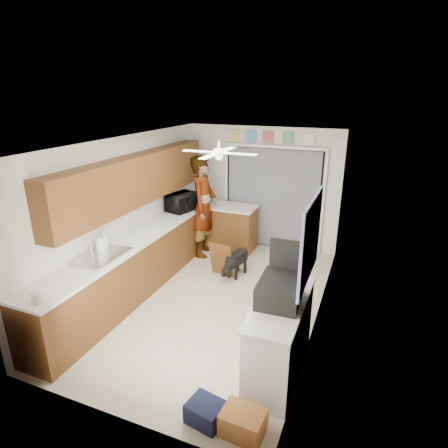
% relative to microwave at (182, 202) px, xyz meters
% --- Properties ---
extents(floor, '(5.00, 5.00, 0.00)m').
position_rel_microwave_xyz_m(floor, '(1.28, -1.37, -1.11)').
color(floor, beige).
rests_on(floor, ground).
extents(ceiling, '(5.00, 5.00, 0.00)m').
position_rel_microwave_xyz_m(ceiling, '(1.28, -1.37, 1.39)').
color(ceiling, white).
rests_on(ceiling, ground).
extents(wall_back, '(3.20, 0.00, 3.20)m').
position_rel_microwave_xyz_m(wall_back, '(1.28, 1.13, 0.14)').
color(wall_back, white).
rests_on(wall_back, ground).
extents(wall_front, '(3.20, 0.00, 3.20)m').
position_rel_microwave_xyz_m(wall_front, '(1.28, -3.87, 0.14)').
color(wall_front, white).
rests_on(wall_front, ground).
extents(wall_left, '(0.00, 5.00, 5.00)m').
position_rel_microwave_xyz_m(wall_left, '(-0.32, -1.37, 0.14)').
color(wall_left, white).
rests_on(wall_left, ground).
extents(wall_right, '(0.00, 5.00, 5.00)m').
position_rel_microwave_xyz_m(wall_right, '(2.88, -1.37, 0.14)').
color(wall_right, white).
rests_on(wall_right, ground).
extents(left_base_cabinets, '(0.60, 4.80, 0.90)m').
position_rel_microwave_xyz_m(left_base_cabinets, '(-0.02, -1.37, -0.66)').
color(left_base_cabinets, brown).
rests_on(left_base_cabinets, floor).
extents(left_countertop, '(0.62, 4.80, 0.04)m').
position_rel_microwave_xyz_m(left_countertop, '(-0.01, -1.37, -0.19)').
color(left_countertop, white).
rests_on(left_countertop, left_base_cabinets).
extents(upper_cabinets, '(0.32, 4.00, 0.80)m').
position_rel_microwave_xyz_m(upper_cabinets, '(-0.16, -1.17, 0.69)').
color(upper_cabinets, brown).
rests_on(upper_cabinets, wall_left).
extents(sink_basin, '(0.50, 0.76, 0.06)m').
position_rel_microwave_xyz_m(sink_basin, '(-0.01, -2.37, -0.15)').
color(sink_basin, silver).
rests_on(sink_basin, left_countertop).
extents(faucet, '(0.03, 0.03, 0.22)m').
position_rel_microwave_xyz_m(faucet, '(-0.20, -2.37, -0.06)').
color(faucet, silver).
rests_on(faucet, left_countertop).
extents(peninsula_base, '(1.00, 0.60, 0.90)m').
position_rel_microwave_xyz_m(peninsula_base, '(0.78, 0.63, -0.66)').
color(peninsula_base, brown).
rests_on(peninsula_base, floor).
extents(peninsula_top, '(1.04, 0.64, 0.04)m').
position_rel_microwave_xyz_m(peninsula_top, '(0.78, 0.63, -0.19)').
color(peninsula_top, white).
rests_on(peninsula_top, peninsula_base).
extents(back_opening_recess, '(2.00, 0.06, 2.10)m').
position_rel_microwave_xyz_m(back_opening_recess, '(1.53, 1.10, -0.06)').
color(back_opening_recess, black).
rests_on(back_opening_recess, wall_back).
extents(curtain_panel, '(1.90, 0.03, 2.05)m').
position_rel_microwave_xyz_m(curtain_panel, '(1.53, 1.06, -0.06)').
color(curtain_panel, gray).
rests_on(curtain_panel, wall_back).
extents(door_trim_left, '(0.06, 0.04, 2.10)m').
position_rel_microwave_xyz_m(door_trim_left, '(0.51, 1.07, -0.06)').
color(door_trim_left, white).
rests_on(door_trim_left, wall_back).
extents(door_trim_right, '(0.06, 0.04, 2.10)m').
position_rel_microwave_xyz_m(door_trim_right, '(2.55, 1.07, -0.06)').
color(door_trim_right, white).
rests_on(door_trim_right, wall_back).
extents(door_trim_head, '(2.10, 0.04, 0.06)m').
position_rel_microwave_xyz_m(door_trim_head, '(1.53, 1.07, 1.01)').
color(door_trim_head, white).
rests_on(door_trim_head, wall_back).
extents(header_frame_0, '(0.22, 0.02, 0.22)m').
position_rel_microwave_xyz_m(header_frame_0, '(0.68, 1.10, 1.19)').
color(header_frame_0, '#E6D64C').
rests_on(header_frame_0, wall_back).
extents(header_frame_1, '(0.22, 0.02, 0.22)m').
position_rel_microwave_xyz_m(header_frame_1, '(1.03, 1.10, 1.19)').
color(header_frame_1, '#45A8B9').
rests_on(header_frame_1, wall_back).
extents(header_frame_2, '(0.22, 0.02, 0.22)m').
position_rel_microwave_xyz_m(header_frame_2, '(1.38, 1.10, 1.19)').
color(header_frame_2, '#CB4C56').
rests_on(header_frame_2, wall_back).
extents(header_frame_3, '(0.22, 0.02, 0.22)m').
position_rel_microwave_xyz_m(header_frame_3, '(1.78, 1.10, 1.19)').
color(header_frame_3, '#5CA16B').
rests_on(header_frame_3, wall_back).
extents(header_frame_4, '(0.22, 0.02, 0.22)m').
position_rel_microwave_xyz_m(header_frame_4, '(2.18, 1.10, 1.19)').
color(header_frame_4, white).
rests_on(header_frame_4, wall_back).
extents(route66_sign, '(0.22, 0.02, 0.26)m').
position_rel_microwave_xyz_m(route66_sign, '(0.33, 1.10, 1.19)').
color(route66_sign, silver).
rests_on(route66_sign, wall_back).
extents(right_counter_base, '(0.50, 1.40, 0.90)m').
position_rel_microwave_xyz_m(right_counter_base, '(2.63, -2.57, -0.66)').
color(right_counter_base, white).
rests_on(right_counter_base, floor).
extents(right_counter_top, '(0.54, 1.44, 0.04)m').
position_rel_microwave_xyz_m(right_counter_top, '(2.62, -2.57, -0.19)').
color(right_counter_top, white).
rests_on(right_counter_top, right_counter_base).
extents(abstract_painting, '(0.03, 1.15, 0.95)m').
position_rel_microwave_xyz_m(abstract_painting, '(2.86, -2.37, 0.54)').
color(abstract_painting, '#FE5DE6').
rests_on(abstract_painting, wall_right).
extents(ceiling_fan, '(1.14, 1.14, 0.24)m').
position_rel_microwave_xyz_m(ceiling_fan, '(1.28, -1.17, 1.21)').
color(ceiling_fan, white).
rests_on(ceiling_fan, ceiling).
extents(microwave, '(0.54, 0.68, 0.34)m').
position_rel_microwave_xyz_m(microwave, '(0.00, 0.00, 0.00)').
color(microwave, black).
rests_on(microwave, left_countertop).
extents(soap_bottle, '(0.15, 0.15, 0.31)m').
position_rel_microwave_xyz_m(soap_bottle, '(-0.18, -2.12, -0.01)').
color(soap_bottle, silver).
rests_on(soap_bottle, left_countertop).
extents(jar_a, '(0.09, 0.09, 0.13)m').
position_rel_microwave_xyz_m(jar_a, '(0.14, -3.62, -0.11)').
color(jar_a, silver).
rests_on(jar_a, left_countertop).
extents(jar_b, '(0.10, 0.10, 0.13)m').
position_rel_microwave_xyz_m(jar_b, '(0.08, -3.62, -0.11)').
color(jar_b, silver).
rests_on(jar_b, left_countertop).
extents(paper_towel_roll, '(0.13, 0.13, 0.25)m').
position_rel_microwave_xyz_m(paper_towel_roll, '(-0.12, -2.28, -0.04)').
color(paper_towel_roll, white).
rests_on(paper_towel_roll, left_countertop).
extents(suitcase, '(0.48, 0.63, 0.26)m').
position_rel_microwave_xyz_m(suitcase, '(2.60, -2.57, -0.04)').
color(suitcase, black).
rests_on(suitcase, right_counter_top).
extents(suitcase_rim, '(0.46, 0.60, 0.02)m').
position_rel_microwave_xyz_m(suitcase_rim, '(2.60, -2.57, -0.15)').
color(suitcase_rim, yellow).
rests_on(suitcase_rim, suitcase).
extents(suitcase_lid, '(0.42, 0.05, 0.50)m').
position_rel_microwave_xyz_m(suitcase_lid, '(2.60, -2.28, 0.21)').
color(suitcase_lid, black).
rests_on(suitcase_lid, suitcase).
extents(cardboard_box, '(0.43, 0.34, 0.26)m').
position_rel_microwave_xyz_m(cardboard_box, '(2.53, -3.57, -0.98)').
color(cardboard_box, '#C5733E').
rests_on(cardboard_box, floor).
extents(navy_crate, '(0.41, 0.36, 0.22)m').
position_rel_microwave_xyz_m(navy_crate, '(2.13, -3.57, -1.00)').
color(navy_crate, '#141833').
rests_on(navy_crate, floor).
extents(cabinet_door_panel, '(0.44, 0.21, 0.63)m').
position_rel_microwave_xyz_m(cabinet_door_panel, '(1.07, -0.60, -0.79)').
color(cabinet_door_panel, brown).
rests_on(cabinet_door_panel, floor).
extents(man, '(0.56, 0.78, 2.02)m').
position_rel_microwave_xyz_m(man, '(0.38, 0.18, -0.10)').
color(man, white).
rests_on(man, floor).
extents(dog, '(0.39, 0.67, 0.49)m').
position_rel_microwave_xyz_m(dog, '(1.32, -0.47, -0.86)').
color(dog, black).
rests_on(dog, floor).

